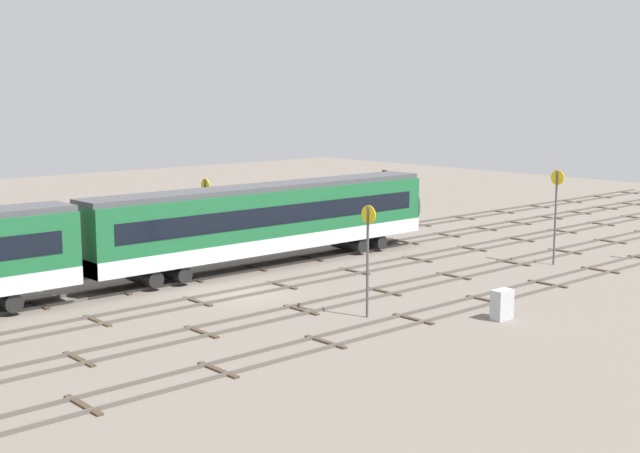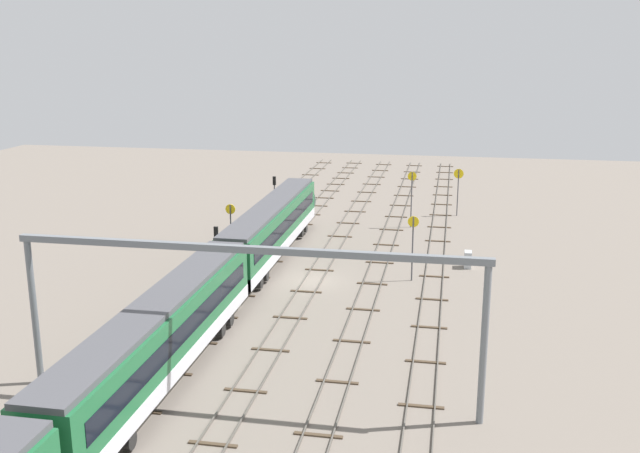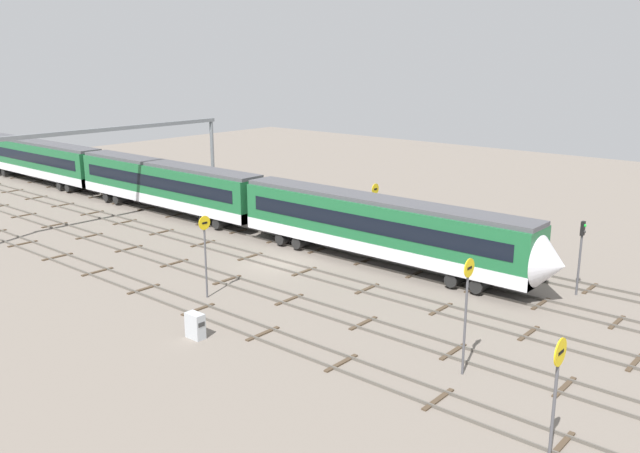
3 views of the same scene
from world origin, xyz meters
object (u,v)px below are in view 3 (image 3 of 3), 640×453
speed_sign_mid_trackside (467,301)px  speed_sign_distant_end (205,246)px  speed_sign_far_trackside (375,208)px  relay_cabinet (195,326)px  signal_light_trackside_approach (581,247)px  speed_sign_near_foreground (557,383)px  signal_light_trackside_departure (341,209)px  train (170,187)px  overhead_gantry (108,148)px

speed_sign_mid_trackside → speed_sign_distant_end: 17.34m
speed_sign_far_trackside → relay_cabinet: (2.69, -19.88, -2.64)m
speed_sign_mid_trackside → signal_light_trackside_approach: 14.43m
speed_sign_near_foreground → signal_light_trackside_departure: (-25.25, 19.10, -0.73)m
train → speed_sign_distant_end: 23.69m
signal_light_trackside_departure → speed_sign_distant_end: bearing=-83.3°
speed_sign_distant_end → relay_cabinet: speed_sign_distant_end is taller
speed_sign_far_trackside → relay_cabinet: bearing=-82.3°
speed_sign_near_foreground → speed_sign_distant_end: 23.68m
speed_sign_mid_trackside → speed_sign_distant_end: speed_sign_mid_trackside is taller
speed_sign_near_foreground → speed_sign_far_trackside: size_ratio=0.99×
overhead_gantry → speed_sign_near_foreground: overhead_gantry is taller
train → signal_light_trackside_approach: bearing=4.7°
speed_sign_near_foreground → relay_cabinet: 19.31m
speed_sign_distant_end → signal_light_trackside_departure: speed_sign_distant_end is taller
train → speed_sign_mid_trackside: bearing=-16.8°
signal_light_trackside_approach → train: bearing=-175.3°
speed_sign_far_trackside → relay_cabinet: size_ratio=3.74×
train → speed_sign_mid_trackside: size_ratio=13.02×
speed_sign_far_trackside → speed_sign_mid_trackside: bearing=-42.4°
speed_sign_mid_trackside → relay_cabinet: size_ratio=4.10×
train → overhead_gantry: 6.84m
speed_sign_near_foreground → speed_sign_far_trackside: speed_sign_far_trackside is taller
speed_sign_near_foreground → speed_sign_distant_end: speed_sign_distant_end is taller
signal_light_trackside_approach → signal_light_trackside_departure: bearing=180.0°
relay_cabinet → speed_sign_distant_end: bearing=134.2°
signal_light_trackside_approach → signal_light_trackside_departure: signal_light_trackside_approach is taller
train → speed_sign_far_trackside: 21.97m
train → signal_light_trackside_approach: (37.55, 3.09, 0.48)m
speed_sign_distant_end → relay_cabinet: bearing=-45.8°
relay_cabinet → speed_sign_far_trackside: bearing=97.7°
speed_sign_near_foreground → speed_sign_distant_end: size_ratio=0.99×
speed_sign_mid_trackside → relay_cabinet: bearing=-156.7°
train → speed_sign_mid_trackside: (37.42, -11.32, 1.03)m
speed_sign_near_foreground → signal_light_trackside_departure: bearing=142.9°
overhead_gantry → signal_light_trackside_departure: size_ratio=5.88×
speed_sign_far_trackside → signal_light_trackside_approach: bearing=0.5°
speed_sign_far_trackside → signal_light_trackside_departure: (-3.46, 0.14, -0.59)m
speed_sign_mid_trackside → signal_light_trackside_approach: (0.13, 14.42, -0.55)m
speed_sign_near_foreground → speed_sign_mid_trackside: speed_sign_mid_trackside is taller
train → signal_light_trackside_departure: (18.29, 3.11, 0.09)m
overhead_gantry → relay_cabinet: 29.26m
train → speed_sign_mid_trackside: 39.11m
signal_light_trackside_approach → speed_sign_mid_trackside: bearing=-90.5°
overhead_gantry → speed_sign_far_trackside: 25.05m
overhead_gantry → speed_sign_mid_trackside: overhead_gantry is taller
speed_sign_distant_end → speed_sign_near_foreground: bearing=-8.6°
speed_sign_mid_trackside → relay_cabinet: (-12.98, -5.59, -2.98)m
signal_light_trackside_departure → speed_sign_mid_trackside: bearing=-37.0°
signal_light_trackside_departure → relay_cabinet: (6.16, -20.02, -2.05)m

